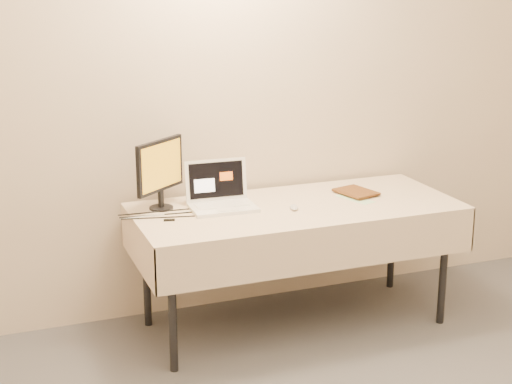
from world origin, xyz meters
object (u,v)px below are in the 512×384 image
object	(u,v)px
laptop	(220,196)
monitor	(160,169)
book	(345,177)
table	(296,216)

from	to	relation	value
laptop	monitor	distance (m)	0.37
book	table	bearing A→B (deg)	175.26
laptop	book	world-z (taller)	laptop
table	laptop	size ratio (longest dim) A/B	4.99
table	laptop	xyz separation A→B (m)	(-0.41, 0.13, 0.12)
table	monitor	distance (m)	0.82
table	book	xyz separation A→B (m)	(0.34, 0.06, 0.18)
table	book	size ratio (longest dim) A/B	7.69
laptop	book	distance (m)	0.76
table	monitor	world-z (taller)	monitor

